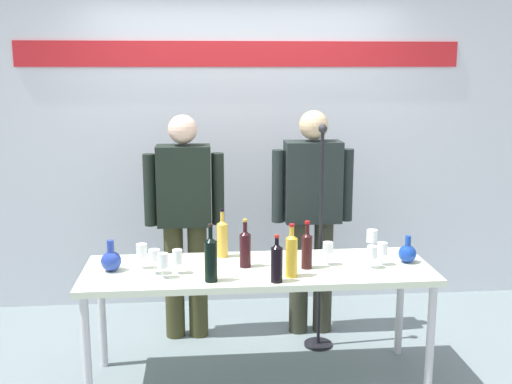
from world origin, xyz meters
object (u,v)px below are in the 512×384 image
at_px(display_table, 258,277).
at_px(microphone_stand, 320,274).
at_px(decanter_blue_left, 111,260).
at_px(wine_glass_right_3, 382,249).
at_px(presenter_right, 312,209).
at_px(wine_bottle_4, 277,262).
at_px(wine_glass_right_0, 328,248).
at_px(wine_bottle_1, 211,258).
at_px(wine_glass_left_0, 142,251).
at_px(wine_bottle_3, 222,237).
at_px(wine_glass_left_1, 177,257).
at_px(wine_glass_left_3, 154,256).
at_px(wine_bottle_5, 292,254).
at_px(wine_glass_right_2, 372,253).
at_px(wine_glass_right_1, 372,237).
at_px(wine_bottle_0, 307,249).
at_px(wine_glass_left_2, 163,261).
at_px(wine_bottle_2, 245,247).
at_px(decanter_blue_right, 407,253).
at_px(presenter_left, 185,214).

height_order(display_table, microphone_stand, microphone_stand).
distance_m(decanter_blue_left, wine_glass_right_3, 1.67).
relative_size(presenter_right, wine_glass_right_3, 11.52).
distance_m(wine_bottle_4, wine_glass_right_0, 0.45).
height_order(wine_bottle_1, wine_glass_left_0, wine_bottle_1).
relative_size(wine_bottle_3, wine_glass_left_1, 2.15).
relative_size(wine_glass_left_3, wine_glass_right_0, 1.02).
xyz_separation_m(wine_bottle_5, wine_glass_right_2, (0.51, 0.11, -0.04)).
xyz_separation_m(wine_glass_left_0, wine_glass_right_0, (1.15, -0.04, -0.00)).
bearing_deg(display_table, wine_bottle_1, -142.87).
distance_m(presenter_right, wine_glass_right_1, 0.60).
distance_m(wine_bottle_1, wine_glass_left_3, 0.37).
bearing_deg(presenter_right, wine_glass_right_1, -58.80).
relative_size(display_table, wine_glass_right_2, 15.15).
height_order(decanter_blue_left, wine_bottle_0, wine_bottle_0).
height_order(wine_bottle_3, wine_glass_left_0, wine_bottle_3).
relative_size(wine_glass_left_0, wine_glass_left_2, 1.03).
xyz_separation_m(presenter_right, wine_glass_right_1, (0.31, -0.51, -0.08)).
bearing_deg(decanter_blue_left, wine_bottle_2, 0.23).
xyz_separation_m(decanter_blue_left, wine_glass_right_2, (1.59, -0.09, 0.03)).
bearing_deg(wine_bottle_0, wine_glass_left_0, 175.08).
xyz_separation_m(decanter_blue_right, wine_bottle_5, (-0.77, -0.20, 0.08)).
bearing_deg(wine_glass_right_3, wine_glass_right_0, 174.24).
relative_size(decanter_blue_left, wine_bottle_5, 0.60).
height_order(decanter_blue_right, wine_glass_right_1, decanter_blue_right).
relative_size(decanter_blue_left, microphone_stand, 0.12).
bearing_deg(wine_bottle_5, wine_glass_right_1, 33.60).
bearing_deg(wine_bottle_4, decanter_blue_left, 163.77).
height_order(presenter_left, wine_glass_left_1, presenter_left).
bearing_deg(wine_glass_right_0, wine_bottle_3, 160.57).
bearing_deg(wine_bottle_1, wine_glass_right_2, 8.33).
height_order(decanter_blue_right, wine_glass_left_3, decanter_blue_right).
bearing_deg(decanter_blue_right, decanter_blue_left, -180.00).
bearing_deg(presenter_right, decanter_blue_right, -55.43).
bearing_deg(presenter_right, wine_glass_left_2, -140.33).
distance_m(wine_glass_right_1, microphone_stand, 0.51).
bearing_deg(wine_bottle_4, wine_glass_right_3, 19.46).
distance_m(presenter_left, microphone_stand, 1.05).
distance_m(decanter_blue_right, wine_glass_right_0, 0.51).
height_order(wine_glass_left_0, wine_glass_right_2, wine_glass_left_0).
bearing_deg(wine_glass_left_1, decanter_blue_left, 167.92).
distance_m(decanter_blue_left, wine_glass_right_0, 1.33).
bearing_deg(wine_bottle_0, wine_glass_left_3, -178.68).
xyz_separation_m(wine_bottle_3, wine_glass_left_3, (-0.42, -0.30, -0.02)).
relative_size(wine_bottle_0, wine_bottle_1, 0.87).
bearing_deg(wine_glass_right_0, wine_glass_left_2, -171.48).
bearing_deg(wine_glass_right_1, decanter_blue_left, -173.34).
xyz_separation_m(wine_glass_left_2, wine_glass_right_0, (1.01, 0.15, 0.01)).
distance_m(wine_glass_left_0, wine_glass_right_1, 1.49).
xyz_separation_m(wine_bottle_2, wine_glass_right_2, (0.77, -0.10, -0.03)).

